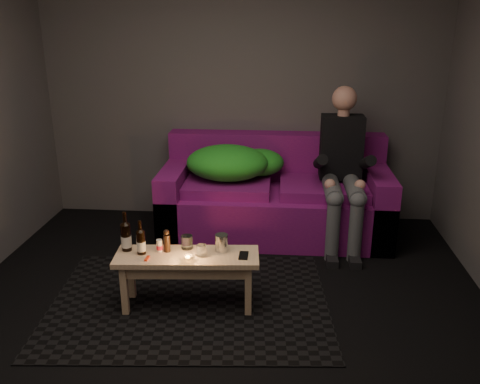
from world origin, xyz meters
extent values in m
plane|color=black|center=(0.00, 0.00, 0.00)|extent=(4.50, 4.50, 0.00)
plane|color=#555255|center=(0.00, 2.25, 1.30)|extent=(4.00, 0.00, 4.00)
cube|color=black|center=(-0.24, 0.43, 0.00)|extent=(2.16, 1.64, 0.01)
cube|color=#710F71|center=(0.36, 1.77, 0.23)|extent=(2.16, 0.97, 0.45)
cube|color=#710F71|center=(0.36, 2.14, 0.69)|extent=(2.16, 0.24, 0.47)
cube|color=#710F71|center=(-0.61, 1.77, 0.33)|extent=(0.22, 0.97, 0.67)
cube|color=#710F71|center=(1.33, 1.77, 0.33)|extent=(0.22, 0.97, 0.67)
cube|color=#710F71|center=(-0.09, 1.72, 0.50)|extent=(0.81, 0.65, 0.11)
cube|color=#710F71|center=(0.82, 1.72, 0.50)|extent=(0.81, 0.65, 0.11)
ellipsoid|color=green|center=(-0.10, 1.77, 0.71)|extent=(0.78, 0.60, 0.32)
ellipsoid|color=green|center=(0.21, 1.92, 0.68)|extent=(0.47, 0.39, 0.26)
ellipsoid|color=green|center=(-0.33, 1.90, 0.64)|extent=(0.34, 0.28, 0.17)
cube|color=black|center=(0.97, 1.82, 0.87)|extent=(0.39, 0.24, 0.59)
sphere|color=tan|center=(0.97, 1.82, 1.33)|extent=(0.23, 0.23, 0.23)
cylinder|color=#54575F|center=(0.87, 1.49, 0.57)|extent=(0.15, 0.54, 0.15)
cylinder|color=#54575F|center=(1.07, 1.49, 0.57)|extent=(0.15, 0.54, 0.15)
cylinder|color=#54575F|center=(0.87, 1.23, 0.27)|extent=(0.12, 0.12, 0.55)
cylinder|color=#54575F|center=(1.07, 1.23, 0.27)|extent=(0.12, 0.12, 0.55)
cube|color=black|center=(0.87, 1.17, 0.03)|extent=(0.10, 0.24, 0.06)
cube|color=black|center=(1.07, 1.17, 0.03)|extent=(0.10, 0.24, 0.06)
cube|color=tan|center=(-0.24, 0.38, 0.40)|extent=(1.05, 0.40, 0.04)
cube|color=tan|center=(-0.24, 0.38, 0.34)|extent=(0.91, 0.32, 0.09)
cube|color=tan|center=(-0.67, 0.23, 0.19)|extent=(0.05, 0.05, 0.38)
cube|color=tan|center=(-0.69, 0.46, 0.19)|extent=(0.05, 0.05, 0.38)
cube|color=tan|center=(0.20, 0.29, 0.19)|extent=(0.05, 0.05, 0.38)
cube|color=tan|center=(0.19, 0.53, 0.19)|extent=(0.05, 0.05, 0.38)
cylinder|color=black|center=(-0.69, 0.41, 0.52)|extent=(0.07, 0.07, 0.20)
cylinder|color=white|center=(-0.69, 0.41, 0.49)|extent=(0.07, 0.07, 0.08)
cone|color=black|center=(-0.69, 0.41, 0.64)|extent=(0.07, 0.07, 0.03)
cylinder|color=black|center=(-0.69, 0.41, 0.67)|extent=(0.03, 0.03, 0.10)
cylinder|color=black|center=(-0.57, 0.37, 0.51)|extent=(0.06, 0.06, 0.17)
cylinder|color=white|center=(-0.57, 0.37, 0.48)|extent=(0.06, 0.06, 0.07)
cone|color=black|center=(-0.57, 0.37, 0.61)|extent=(0.06, 0.06, 0.03)
cylinder|color=black|center=(-0.57, 0.37, 0.63)|extent=(0.02, 0.02, 0.08)
cylinder|color=silver|center=(-0.45, 0.41, 0.47)|extent=(0.05, 0.05, 0.09)
cylinder|color=black|center=(-0.40, 0.42, 0.48)|extent=(0.06, 0.06, 0.13)
cylinder|color=white|center=(-0.26, 0.48, 0.47)|extent=(0.11, 0.11, 0.10)
cylinder|color=white|center=(-0.22, 0.28, 0.44)|extent=(0.06, 0.06, 0.04)
sphere|color=orange|center=(-0.22, 0.28, 0.45)|extent=(0.02, 0.02, 0.02)
cylinder|color=white|center=(-0.13, 0.36, 0.46)|extent=(0.07, 0.07, 0.09)
cylinder|color=#B2B5B9|center=(0.00, 0.46, 0.48)|extent=(0.11, 0.11, 0.13)
cube|color=black|center=(0.16, 0.39, 0.42)|extent=(0.06, 0.13, 0.01)
cube|color=red|center=(-0.51, 0.28, 0.43)|extent=(0.02, 0.07, 0.01)
camera|label=1|loc=(0.40, -2.86, 2.04)|focal=38.00mm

